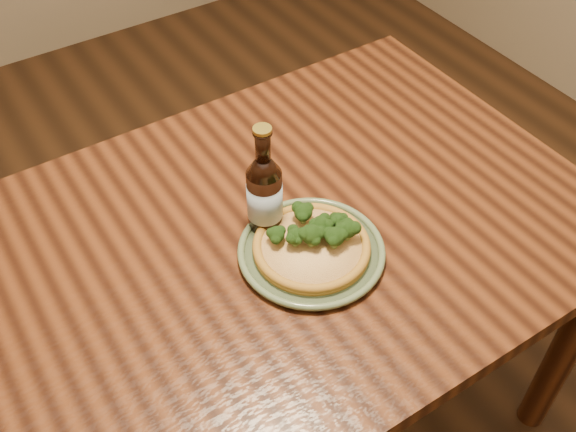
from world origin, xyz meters
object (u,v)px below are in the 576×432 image
plate (311,251)px  beer_bottle (264,194)px  pizza (313,244)px  table (215,292)px

plate → beer_bottle: size_ratio=1.13×
plate → beer_bottle: (-0.04, 0.11, 0.08)m
pizza → beer_bottle: 0.13m
table → pizza: 0.23m
plate → beer_bottle: bearing=108.5°
table → pizza: (0.17, -0.09, 0.12)m
table → pizza: bearing=-26.8°
table → beer_bottle: bearing=8.3°
pizza → table: bearing=153.2°
plate → pizza: (0.00, 0.00, 0.02)m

